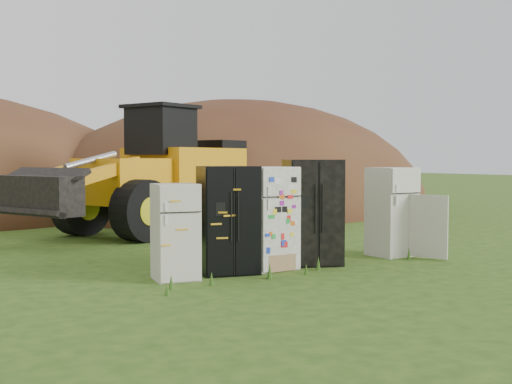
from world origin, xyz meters
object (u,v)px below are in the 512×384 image
fridge_leftmost (175,232)px  fridge_sticker (270,218)px  fridge_black_side (228,220)px  fridge_dark_mid (313,212)px  fridge_open_door (392,212)px  wheel_loader (138,169)px

fridge_leftmost → fridge_sticker: bearing=11.9°
fridge_black_side → fridge_dark_mid: 1.80m
fridge_open_door → wheel_loader: 6.86m
fridge_leftmost → fridge_black_side: (1.01, 0.04, 0.14)m
fridge_dark_mid → fridge_open_door: fridge_dark_mid is taller
fridge_leftmost → fridge_black_side: fridge_black_side is taller
fridge_leftmost → wheel_loader: size_ratio=0.22×
fridge_open_door → wheel_loader: (-3.01, 6.11, 0.81)m
fridge_sticker → fridge_open_door: bearing=0.4°
fridge_dark_mid → fridge_open_door: size_ratio=1.09×
fridge_black_side → fridge_dark_mid: size_ratio=0.94×
fridge_sticker → fridge_dark_mid: (0.94, -0.03, 0.06)m
fridge_sticker → wheel_loader: bearing=91.3°
fridge_open_door → fridge_black_side: bearing=178.5°
fridge_black_side → fridge_sticker: bearing=14.5°
fridge_leftmost → fridge_open_door: (4.84, 0.01, 0.11)m
fridge_dark_mid → fridge_black_side: bearing=-158.7°
fridge_open_door → wheel_loader: wheel_loader is taller
fridge_leftmost → fridge_sticker: (1.87, 0.04, 0.13)m
fridge_black_side → wheel_loader: bearing=97.2°
fridge_leftmost → wheel_loader: 6.46m
fridge_leftmost → fridge_black_side: size_ratio=0.85×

